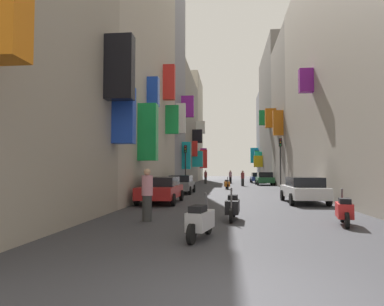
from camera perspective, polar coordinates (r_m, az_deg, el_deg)
ground_plane at (r=34.53m, az=6.50°, el=-5.73°), size 140.00×140.00×0.00m
building_left_mid_a at (r=25.13m, az=-12.88°, el=17.75°), size 7.00×15.78×21.12m
building_left_mid_b at (r=35.83m, az=-6.72°, el=11.12°), size 7.27×7.56×20.81m
building_left_mid_c at (r=46.61m, az=-3.57°, el=3.88°), size 7.40×15.88×14.45m
building_left_far at (r=59.95m, az=-1.43°, el=3.91°), size 7.22×10.92×17.68m
building_right_mid_a at (r=38.61m, az=18.42°, el=6.48°), size 7.17×10.23×15.82m
building_right_mid_b at (r=51.63m, az=15.24°, el=5.93°), size 7.35×16.08×19.12m
building_right_mid_c at (r=62.26m, az=13.60°, el=2.54°), size 7.35×6.09×15.13m
parked_car_white at (r=19.00m, az=18.06°, el=-5.74°), size 1.93×4.32×1.36m
parked_car_blue at (r=48.22m, az=10.80°, el=-4.01°), size 1.88×4.14×1.42m
parked_car_red at (r=18.27m, az=-5.16°, el=-5.97°), size 1.97×4.41×1.37m
parked_car_green at (r=41.20m, az=11.97°, el=-4.13°), size 1.99×4.02×1.51m
parked_car_grey at (r=25.89m, az=-1.86°, el=-5.11°), size 1.87×4.40×1.34m
scooter_silver at (r=8.73m, az=1.37°, el=-11.12°), size 0.68×1.84×1.13m
scooter_black at (r=12.09m, az=6.74°, el=-8.81°), size 0.53×1.96×1.13m
scooter_orange at (r=31.67m, az=5.82°, el=-5.15°), size 0.56×1.81×1.13m
scooter_red at (r=11.86m, az=23.93°, el=-8.69°), size 0.65×1.81×1.13m
pedestrian_crossing at (r=38.16m, az=8.40°, el=-4.17°), size 0.54×0.54×1.70m
pedestrian_near_left at (r=11.81m, az=-7.45°, el=-6.87°), size 0.51×0.51×1.77m
pedestrian_near_right at (r=44.35m, az=2.27°, el=-4.00°), size 0.43×0.43×1.73m
pedestrian_mid_street at (r=45.54m, az=6.39°, el=-3.96°), size 0.54×0.54×1.73m
traffic_light_near_corner at (r=33.18m, az=14.45°, el=-0.28°), size 0.26×0.34×4.71m
traffic_light_far_corner at (r=34.75m, az=-1.09°, el=-0.95°), size 0.26×0.34×4.26m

